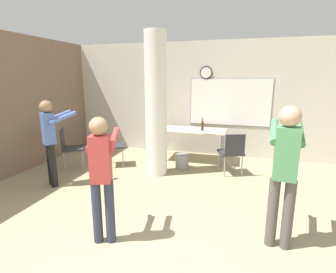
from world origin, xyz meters
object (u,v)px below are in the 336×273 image
(chair_by_left_wall, at_px, (70,146))
(person_watching_back, at_px, (50,137))
(folding_table, at_px, (190,131))
(person_playing_front, at_px, (102,171))
(chair_table_right, at_px, (232,151))
(person_playing_side, at_px, (285,167))
(chair_near_pillar, at_px, (111,143))
(bottle_on_table, at_px, (202,126))

(chair_by_left_wall, xyz_separation_m, person_watching_back, (0.27, -0.84, 0.40))
(folding_table, xyz_separation_m, person_playing_front, (-0.34, -3.40, 0.20))
(person_playing_front, bearing_deg, chair_table_right, 63.25)
(chair_by_left_wall, distance_m, person_playing_front, 2.92)
(chair_table_right, relative_size, person_watching_back, 0.56)
(folding_table, distance_m, person_playing_side, 3.37)
(folding_table, relative_size, chair_near_pillar, 1.91)
(bottle_on_table, distance_m, chair_by_left_wall, 2.95)
(bottle_on_table, height_order, person_playing_front, person_playing_front)
(bottle_on_table, distance_m, person_watching_back, 3.18)
(chair_table_right, height_order, person_playing_side, person_playing_side)
(bottle_on_table, height_order, person_watching_back, person_watching_back)
(chair_table_right, height_order, chair_near_pillar, same)
(folding_table, xyz_separation_m, chair_table_right, (1.02, -0.72, -0.19))
(folding_table, relative_size, bottle_on_table, 5.76)
(chair_near_pillar, xyz_separation_m, person_playing_side, (3.27, -2.03, 0.46))
(bottle_on_table, distance_m, chair_table_right, 1.04)
(bottle_on_table, height_order, chair_by_left_wall, bottle_on_table)
(bottle_on_table, bearing_deg, chair_by_left_wall, -154.36)
(folding_table, bearing_deg, person_playing_side, -60.18)
(bottle_on_table, bearing_deg, chair_table_right, -43.32)
(bottle_on_table, height_order, chair_table_right, bottle_on_table)
(folding_table, bearing_deg, chair_by_left_wall, -150.65)
(chair_by_left_wall, distance_m, person_watching_back, 0.97)
(folding_table, bearing_deg, bottle_on_table, -9.17)
(chair_near_pillar, relative_size, person_playing_side, 0.53)
(folding_table, height_order, chair_by_left_wall, chair_by_left_wall)
(chair_near_pillar, xyz_separation_m, person_watching_back, (-0.48, -1.28, 0.40))
(person_playing_front, bearing_deg, person_watching_back, 144.51)
(chair_table_right, bearing_deg, person_playing_side, -73.38)
(person_playing_side, distance_m, person_playing_front, 2.07)
(person_playing_front, height_order, person_watching_back, person_watching_back)
(chair_near_pillar, bearing_deg, person_playing_front, -63.47)
(chair_by_left_wall, distance_m, chair_table_right, 3.41)
(chair_table_right, bearing_deg, person_playing_front, -116.75)
(chair_near_pillar, height_order, person_watching_back, person_watching_back)
(chair_by_left_wall, height_order, chair_near_pillar, same)
(chair_by_left_wall, relative_size, person_watching_back, 0.56)
(folding_table, height_order, bottle_on_table, bottle_on_table)
(bottle_on_table, distance_m, chair_near_pillar, 2.10)
(chair_table_right, xyz_separation_m, chair_near_pillar, (-2.61, -0.15, 0.00))
(folding_table, relative_size, person_watching_back, 1.07)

